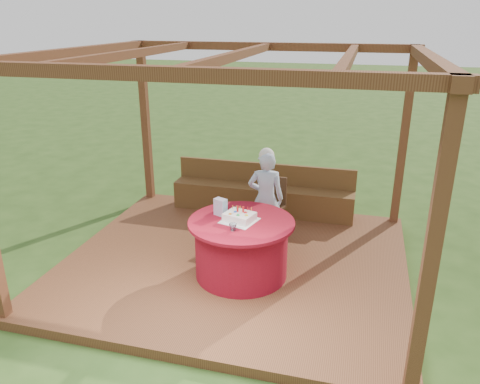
% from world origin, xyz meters
% --- Properties ---
extents(ground, '(60.00, 60.00, 0.00)m').
position_xyz_m(ground, '(0.00, 0.00, 0.00)').
color(ground, '#2B4A18').
rests_on(ground, ground).
extents(deck, '(4.50, 4.00, 0.12)m').
position_xyz_m(deck, '(0.00, 0.00, 0.06)').
color(deck, brown).
rests_on(deck, ground).
extents(pergola, '(4.50, 4.00, 2.72)m').
position_xyz_m(pergola, '(0.00, 0.00, 2.41)').
color(pergola, brown).
rests_on(pergola, deck).
extents(bench, '(3.00, 0.42, 0.80)m').
position_xyz_m(bench, '(0.00, 1.72, 0.38)').
color(bench, brown).
rests_on(bench, deck).
extents(table, '(1.31, 1.31, 0.75)m').
position_xyz_m(table, '(0.18, -0.37, 0.50)').
color(table, maroon).
rests_on(table, deck).
extents(chair, '(0.48, 0.48, 0.87)m').
position_xyz_m(chair, '(0.28, 0.92, 0.60)').
color(chair, '#3C2413').
rests_on(chair, deck).
extents(elderly_woman, '(0.54, 0.40, 1.42)m').
position_xyz_m(elderly_woman, '(0.29, 0.57, 0.83)').
color(elderly_woman, '#97B7E1').
rests_on(elderly_woman, deck).
extents(birthday_cake, '(0.48, 0.48, 0.18)m').
position_xyz_m(birthday_cake, '(0.16, -0.38, 0.92)').
color(birthday_cake, white).
rests_on(birthday_cake, table).
extents(gift_bag, '(0.18, 0.15, 0.22)m').
position_xyz_m(gift_bag, '(-0.12, -0.26, 0.97)').
color(gift_bag, pink).
rests_on(gift_bag, table).
extents(drinking_glass, '(0.11, 0.11, 0.09)m').
position_xyz_m(drinking_glass, '(0.16, -0.66, 0.91)').
color(drinking_glass, white).
rests_on(drinking_glass, table).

